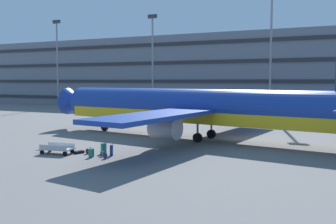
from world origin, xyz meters
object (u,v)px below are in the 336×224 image
at_px(suitcase_large, 104,148).
at_px(suitcase_red, 111,150).
at_px(baggage_cart, 57,149).
at_px(backpack_navy, 102,154).
at_px(airliner, 197,108).
at_px(suitcase_scuffed, 91,153).
at_px(suitcase_orange, 79,152).
at_px(backpack_small, 105,156).
at_px(backpack_teal, 88,151).

bearing_deg(suitcase_large, suitcase_red, -23.35).
bearing_deg(baggage_cart, suitcase_red, 15.51).
bearing_deg(backpack_navy, suitcase_red, 58.59).
bearing_deg(suitcase_large, airliner, 66.39).
bearing_deg(backpack_navy, airliner, 71.46).
distance_m(suitcase_scuffed, backpack_navy, 0.85).
distance_m(suitcase_orange, baggage_cart, 1.77).
xyz_separation_m(airliner, backpack_small, (-3.09, -11.81, -2.94)).
distance_m(suitcase_red, backpack_small, 1.32).
bearing_deg(baggage_cart, backpack_teal, 22.79).
relative_size(suitcase_large, backpack_small, 1.87).
distance_m(suitcase_orange, backpack_navy, 2.54).
bearing_deg(suitcase_scuffed, suitcase_red, 47.90).
xyz_separation_m(suitcase_large, backpack_teal, (-1.06, -0.71, -0.23)).
bearing_deg(suitcase_scuffed, backpack_teal, 137.97).
xyz_separation_m(suitcase_large, baggage_cart, (-3.37, -1.68, -0.02)).
xyz_separation_m(backpack_navy, backpack_small, (0.68, -0.59, 0.02)).
bearing_deg(suitcase_scuffed, suitcase_orange, 154.93).
height_order(suitcase_orange, backpack_teal, backpack_teal).
bearing_deg(airliner, backpack_navy, -108.54).
bearing_deg(backpack_navy, baggage_cart, -172.21).
distance_m(suitcase_red, suitcase_orange, 2.97).
relative_size(suitcase_red, backpack_small, 1.93).
relative_size(suitcase_orange, backpack_small, 1.65).
xyz_separation_m(suitcase_scuffed, backpack_teal, (-1.04, 0.94, -0.15)).
bearing_deg(suitcase_red, backpack_navy, -121.41).
relative_size(airliner, baggage_cart, 11.16).
bearing_deg(suitcase_orange, backpack_navy, -7.95).
relative_size(suitcase_red, baggage_cart, 0.31).
height_order(airliner, backpack_navy, airliner).
height_order(suitcase_orange, suitcase_large, suitcase_large).
bearing_deg(baggage_cart, suitcase_scuffed, 0.58).
bearing_deg(backpack_teal, suitcase_scuffed, -42.03).
xyz_separation_m(suitcase_large, backpack_small, (1.32, -1.73, -0.21)).
height_order(backpack_navy, baggage_cart, baggage_cart).
bearing_deg(suitcase_orange, suitcase_red, 6.38).
xyz_separation_m(suitcase_red, baggage_cart, (-4.43, -1.23, -0.02)).
bearing_deg(baggage_cart, backpack_navy, 7.79).
xyz_separation_m(backpack_navy, baggage_cart, (-4.01, -0.55, 0.21)).
height_order(backpack_teal, backpack_small, backpack_small).
relative_size(suitcase_red, backpack_teal, 2.12).
distance_m(airliner, backpack_small, 12.56).
height_order(airliner, suitcase_large, airliner).
xyz_separation_m(airliner, suitcase_large, (-4.41, -10.08, -2.73)).
bearing_deg(backpack_small, suitcase_red, 101.66).
distance_m(airliner, suitcase_red, 11.39).
xyz_separation_m(suitcase_orange, baggage_cart, (-1.50, -0.90, 0.32)).
bearing_deg(airliner, suitcase_large, -113.61).
xyz_separation_m(suitcase_red, backpack_teal, (-2.12, -0.26, -0.23)).
xyz_separation_m(suitcase_scuffed, baggage_cart, (-3.35, -0.03, 0.07)).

